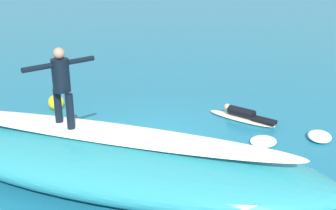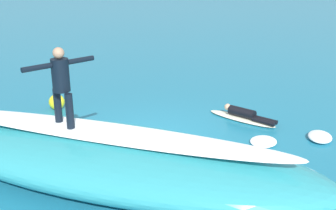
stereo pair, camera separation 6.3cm
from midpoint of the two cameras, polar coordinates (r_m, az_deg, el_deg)
name	(u,v)px [view 2 (the right image)]	position (r m, az deg, el deg)	size (l,w,h in m)	color
ground_plane	(154,137)	(10.98, -1.82, -4.61)	(120.00, 120.00, 0.00)	teal
wave_crest	(108,158)	(8.75, -8.31, -7.40)	(9.46, 2.94, 1.10)	teal
wave_foam_lip	(106,132)	(8.50, -8.50, -3.84)	(8.04, 1.03, 0.08)	white
surfboard_riding	(65,126)	(8.98, -14.14, -2.96)	(1.84, 0.49, 0.07)	#EAE5C6
surfer_riding	(61,81)	(8.66, -14.68, 3.30)	(0.65, 1.55, 1.69)	black
surfboard_paddling	(242,118)	(12.36, 10.51, -1.88)	(2.20, 0.49, 0.10)	#EAE5C6
surfer_paddling	(246,114)	(12.24, 11.09, -1.23)	(1.70, 0.56, 0.31)	black
buoy_marker	(57,102)	(13.45, -15.33, 0.43)	(0.50, 0.50, 0.85)	yellow
foam_patch_near	(320,137)	(11.57, 20.83, -4.20)	(0.86, 0.62, 0.17)	white
foam_patch_mid	(107,137)	(10.92, -8.43, -4.50)	(0.92, 0.89, 0.17)	white
foam_patch_far	(263,141)	(10.94, 13.51, -5.02)	(0.82, 0.68, 0.09)	white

